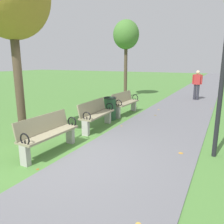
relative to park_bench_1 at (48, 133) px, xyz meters
The scene contains 9 objects.
ground_plane 0.70m from the park_bench_1, ahead, with size 80.00×80.00×0.00m, color #4C7F38.
paved_walkway 18.18m from the park_bench_1, 84.13° to the left, with size 2.71×44.00×0.02m, color slate.
park_bench_1 is the anchor object (origin of this frame).
park_bench_2 2.18m from the park_bench_1, 90.00° to the left, with size 0.54×1.62×0.90m.
park_bench_3 4.44m from the park_bench_1, 90.00° to the left, with size 0.54×1.62×0.90m.
tree_2 9.32m from the park_bench_1, 102.01° to the left, with size 1.50×1.50×4.46m.
pedestrian_walking 9.65m from the park_bench_1, 77.06° to the left, with size 0.53×0.23×1.62m.
trash_bin 3.40m from the park_bench_1, 92.48° to the left, with size 0.48×0.48×0.84m.
scattered_leaves 3.77m from the park_bench_1, 75.05° to the left, with size 4.94×8.56×0.02m.
Camera 1 is at (3.10, -3.79, 2.13)m, focal length 35.50 mm.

